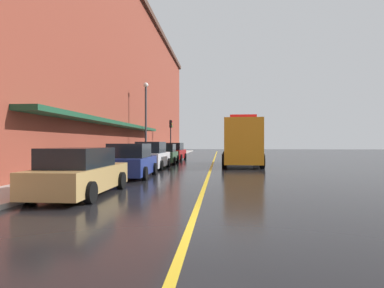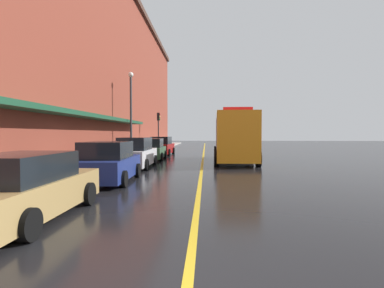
% 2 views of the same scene
% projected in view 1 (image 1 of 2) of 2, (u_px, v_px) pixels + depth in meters
% --- Properties ---
extents(ground_plane, '(112.00, 112.00, 0.00)m').
position_uv_depth(ground_plane, '(214.00, 160.00, 31.71)').
color(ground_plane, black).
extents(sidewalk_left, '(2.40, 70.00, 0.15)m').
position_uv_depth(sidewalk_left, '(152.00, 159.00, 32.25)').
color(sidewalk_left, '#ADA8A0').
rests_on(sidewalk_left, ground).
extents(lane_center_stripe, '(0.16, 70.00, 0.01)m').
position_uv_depth(lane_center_stripe, '(214.00, 160.00, 31.71)').
color(lane_center_stripe, gold).
rests_on(lane_center_stripe, ground).
extents(brick_building_left, '(13.88, 64.00, 16.80)m').
position_uv_depth(brick_building_left, '(75.00, 76.00, 31.88)').
color(brick_building_left, brown).
rests_on(brick_building_left, ground).
extents(parked_car_0, '(2.06, 4.69, 1.58)m').
position_uv_depth(parked_car_0, '(80.00, 173.00, 10.63)').
color(parked_car_0, '#A5844C').
rests_on(parked_car_0, ground).
extents(parked_car_1, '(2.24, 4.31, 1.70)m').
position_uv_depth(parked_car_1, '(131.00, 161.00, 16.16)').
color(parked_car_1, navy).
rests_on(parked_car_1, ground).
extents(parked_car_2, '(1.97, 4.65, 1.81)m').
position_uv_depth(parked_car_2, '(152.00, 156.00, 21.44)').
color(parked_car_2, silver).
rests_on(parked_car_2, ground).
extents(parked_car_3, '(2.04, 4.27, 1.65)m').
position_uv_depth(parked_car_3, '(165.00, 154.00, 26.86)').
color(parked_car_3, '#2D5133').
rests_on(parked_car_3, ground).
extents(parked_car_4, '(2.17, 4.52, 1.74)m').
position_uv_depth(parked_car_4, '(174.00, 152.00, 32.19)').
color(parked_car_4, maroon).
rests_on(parked_car_4, ground).
extents(utility_truck, '(3.05, 8.62, 3.63)m').
position_uv_depth(utility_truck, '(241.00, 143.00, 24.73)').
color(utility_truck, orange).
rests_on(utility_truck, ground).
extents(parking_meter_0, '(0.14, 0.18, 1.33)m').
position_uv_depth(parking_meter_0, '(145.00, 151.00, 25.69)').
color(parking_meter_0, '#4C4C51').
rests_on(parking_meter_0, sidewalk_left).
extents(parking_meter_1, '(0.14, 0.18, 1.33)m').
position_uv_depth(parking_meter_1, '(152.00, 150.00, 28.36)').
color(parking_meter_1, '#4C4C51').
rests_on(parking_meter_1, sidewalk_left).
extents(parking_meter_2, '(0.14, 0.18, 1.33)m').
position_uv_depth(parking_meter_2, '(147.00, 151.00, 26.36)').
color(parking_meter_2, '#4C4C51').
rests_on(parking_meter_2, sidewalk_left).
extents(street_lamp_left, '(0.44, 0.44, 6.94)m').
position_uv_depth(street_lamp_left, '(146.00, 113.00, 28.45)').
color(street_lamp_left, '#33383D').
rests_on(street_lamp_left, sidewalk_left).
extents(traffic_light_near, '(0.38, 0.36, 4.30)m').
position_uv_depth(traffic_light_near, '(171.00, 131.00, 38.52)').
color(traffic_light_near, '#232326').
rests_on(traffic_light_near, sidewalk_left).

